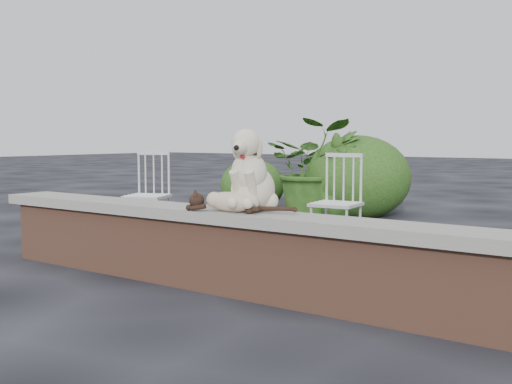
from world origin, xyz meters
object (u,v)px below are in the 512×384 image
Objects in this scene: chair_b at (336,202)px; potted_plant_a at (312,168)px; dog at (253,169)px; potted_plant_b at (337,174)px; chair_a at (147,195)px; cat at (231,200)px.

chair_b is 2.60m from potted_plant_a.
potted_plant_b is (-1.36, 3.92, -0.28)m from dog.
potted_plant_a is (0.57, 2.62, 0.20)m from chair_a.
cat is 4.27m from potted_plant_b.
chair_a is 0.70× the size of potted_plant_a.
dog is 0.63× the size of cat.
cat is 0.98× the size of chair_b.
chair_b is 2.46m from potted_plant_b.
potted_plant_a reaches higher than potted_plant_b.
chair_b is 1.00× the size of chair_a.
cat is 0.78× the size of potted_plant_b.
chair_b is 0.70× the size of potted_plant_a.
chair_a is 2.84m from potted_plant_b.
potted_plant_a is at bearing 100.38° from cat.
chair_b and chair_a have the same top height.
potted_plant_a is 1.14× the size of potted_plant_b.
potted_plant_b reaches higher than chair_b.
chair_a is at bearing -171.54° from chair_b.
chair_b is at bearing -7.52° from chair_a.
potted_plant_b is at bearing 9.44° from potted_plant_a.
cat is at bearing -53.13° from chair_a.
dog is 1.79m from chair_b.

